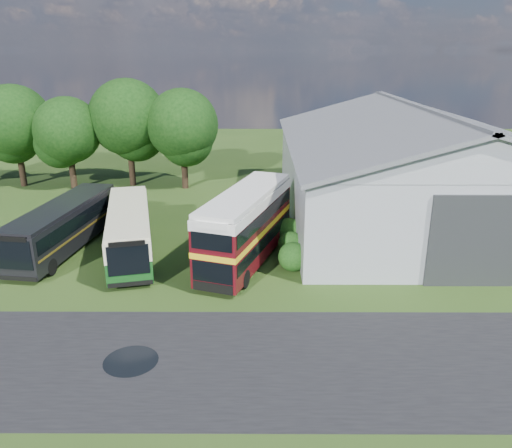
{
  "coord_description": "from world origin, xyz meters",
  "views": [
    {
      "loc": [
        3.61,
        -20.08,
        11.82
      ],
      "look_at": [
        3.49,
        8.0,
        2.03
      ],
      "focal_mm": 35.0,
      "sensor_mm": 36.0,
      "label": 1
    }
  ],
  "objects_px": {
    "storage_shed": "(413,161)",
    "bus_maroon_double": "(246,227)",
    "bus_green_single": "(129,230)",
    "bus_dark_single": "(64,226)"
  },
  "relations": [
    {
      "from": "bus_green_single",
      "to": "bus_maroon_double",
      "type": "bearing_deg",
      "value": -21.94
    },
    {
      "from": "bus_maroon_double",
      "to": "bus_dark_single",
      "type": "distance_m",
      "value": 11.55
    },
    {
      "from": "storage_shed",
      "to": "bus_dark_single",
      "type": "distance_m",
      "value": 24.61
    },
    {
      "from": "bus_green_single",
      "to": "bus_maroon_double",
      "type": "height_order",
      "value": "bus_maroon_double"
    },
    {
      "from": "bus_green_single",
      "to": "bus_dark_single",
      "type": "bearing_deg",
      "value": 156.72
    },
    {
      "from": "bus_green_single",
      "to": "bus_maroon_double",
      "type": "xyz_separation_m",
      "value": [
        7.13,
        -1.07,
        0.59
      ]
    },
    {
      "from": "storage_shed",
      "to": "bus_green_single",
      "type": "xyz_separation_m",
      "value": [
        -19.19,
        -7.72,
        -2.62
      ]
    },
    {
      "from": "storage_shed",
      "to": "bus_green_single",
      "type": "relative_size",
      "value": 2.3
    },
    {
      "from": "storage_shed",
      "to": "bus_maroon_double",
      "type": "distance_m",
      "value": 15.07
    },
    {
      "from": "bus_maroon_double",
      "to": "bus_green_single",
      "type": "bearing_deg",
      "value": -169.79
    }
  ]
}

